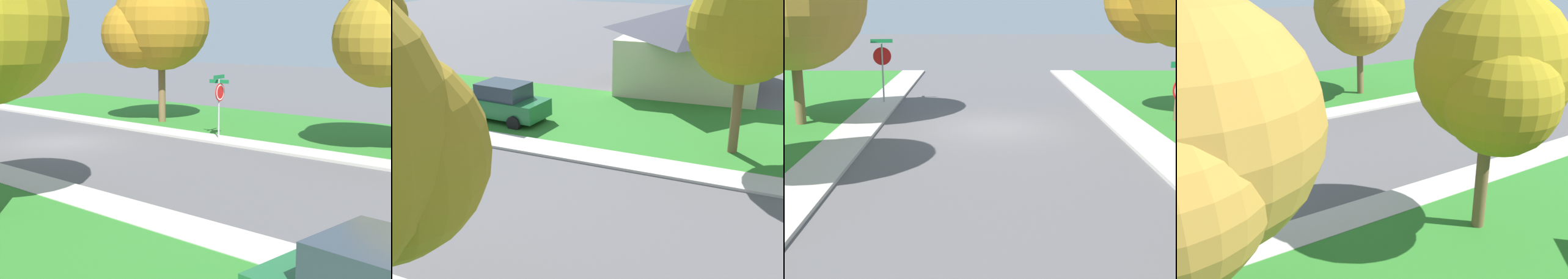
% 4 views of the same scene
% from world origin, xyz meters
% --- Properties ---
extents(ground_plane, '(120.00, 120.00, 0.00)m').
position_xyz_m(ground_plane, '(0.00, 0.00, 0.00)').
color(ground_plane, '#565456').
extents(sidewalk_east, '(1.40, 56.00, 0.10)m').
position_xyz_m(sidewalk_east, '(4.70, 12.00, 0.05)').
color(sidewalk_east, '#B7B2A8').
rests_on(sidewalk_east, ground).
extents(sidewalk_west, '(1.40, 56.00, 0.10)m').
position_xyz_m(sidewalk_west, '(-4.70, 12.00, 0.05)').
color(sidewalk_west, '#B7B2A8').
rests_on(sidewalk_west, ground).
extents(stop_sign_far_corner, '(0.91, 0.91, 2.77)m').
position_xyz_m(stop_sign_far_corner, '(-4.82, 4.52, 1.89)').
color(stop_sign_far_corner, '#9E9EA3').
rests_on(stop_sign_far_corner, ground).
extents(tree_across_left, '(5.16, 4.80, 7.48)m').
position_xyz_m(tree_across_left, '(-6.41, -0.94, 4.92)').
color(tree_across_left, brown).
rests_on(tree_across_left, ground).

